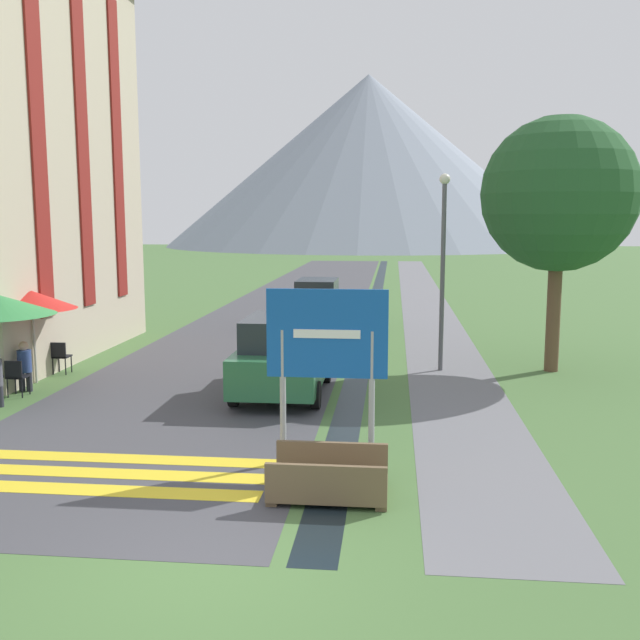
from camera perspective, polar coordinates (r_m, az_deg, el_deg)
The scene contains 17 objects.
ground_plane at distance 28.05m, azimuth 1.57°, elevation -0.10°, with size 160.00×160.00×0.00m, color #476B38.
road at distance 38.18m, azimuth -1.04°, elevation 2.10°, with size 6.40×60.00×0.01m.
footpath at distance 37.93m, azimuth 8.15°, elevation 1.98°, with size 2.20×60.00×0.01m.
drainage_channel at distance 37.91m, azimuth 4.53°, elevation 2.03°, with size 0.60×60.00×0.00m.
crosswalk_marking at distance 12.10m, azimuth -17.15°, elevation -11.61°, with size 5.44×1.84×0.01m.
mountain_distant at distance 107.66m, azimuth 3.87°, elevation 12.57°, with size 59.19×59.19×24.72m.
road_sign at distance 11.45m, azimuth 0.56°, elevation -2.35°, with size 1.96×0.11×2.91m.
footbridge at distance 10.63m, azimuth 0.72°, elevation -12.76°, with size 1.70×1.10×0.65m.
parked_car_near at distance 16.35m, azimuth -2.98°, elevation -2.83°, with size 1.96×4.04×1.82m.
parked_car_far at distance 26.19m, azimuth -0.19°, elevation 1.32°, with size 1.74×4.07×1.82m.
cafe_chair_far_left at distance 19.69m, azimuth -20.06°, elevation -2.62°, with size 0.40×0.40×0.85m.
cafe_chair_near_left at distance 17.56m, azimuth -23.14°, elevation -4.04°, with size 0.40×0.40×0.85m.
cafe_umbrella_middle_red at distance 18.63m, azimuth -22.06°, elevation 1.50°, with size 2.12×2.12×2.28m.
person_seated_near at distance 18.01m, azimuth -22.56°, elevation -3.24°, with size 0.32×0.32×1.19m.
person_standing_terrace at distance 19.66m, azimuth -21.53°, elevation -1.20°, with size 0.32×0.32×1.76m.
streetlamp at distance 18.93m, azimuth 9.81°, elevation 5.12°, with size 0.28×0.28×5.16m.
tree_by_path at distance 19.55m, azimuth 18.58°, elevation 9.47°, with size 3.99×3.99×6.63m.
Camera 1 is at (2.09, -7.69, 4.02)m, focal length 40.00 mm.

